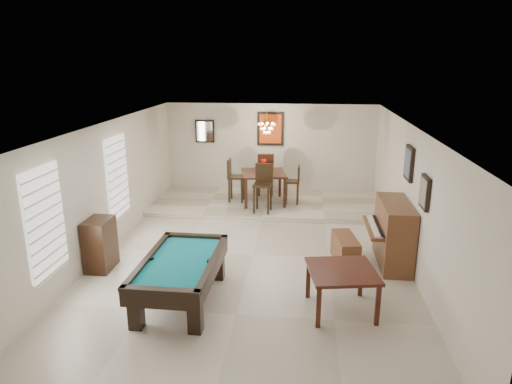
% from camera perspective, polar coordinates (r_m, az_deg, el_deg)
% --- Properties ---
extents(ground_plane, '(6.00, 9.00, 0.02)m').
position_cam_1_polar(ground_plane, '(9.30, -0.40, -7.92)').
color(ground_plane, beige).
extents(wall_back, '(6.00, 0.04, 2.60)m').
position_cam_1_polar(wall_back, '(13.20, 1.81, 5.36)').
color(wall_back, silver).
rests_on(wall_back, ground_plane).
extents(wall_front, '(6.00, 0.04, 2.60)m').
position_cam_1_polar(wall_front, '(4.75, -6.80, -15.61)').
color(wall_front, silver).
rests_on(wall_front, ground_plane).
extents(wall_left, '(0.04, 9.00, 2.60)m').
position_cam_1_polar(wall_left, '(9.64, -18.43, 0.39)').
color(wall_left, silver).
rests_on(wall_left, ground_plane).
extents(wall_right, '(0.04, 9.00, 2.60)m').
position_cam_1_polar(wall_right, '(9.02, 18.89, -0.72)').
color(wall_right, silver).
rests_on(wall_right, ground_plane).
extents(ceiling, '(6.00, 9.00, 0.04)m').
position_cam_1_polar(ceiling, '(8.56, -0.43, 8.22)').
color(ceiling, white).
rests_on(ceiling, wall_back).
extents(dining_step, '(6.00, 2.50, 0.12)m').
position_cam_1_polar(dining_step, '(12.30, 1.31, -1.43)').
color(dining_step, beige).
rests_on(dining_step, ground_plane).
extents(window_left_front, '(0.06, 1.00, 1.70)m').
position_cam_1_polar(window_left_front, '(7.74, -24.86, -3.35)').
color(window_left_front, white).
rests_on(window_left_front, wall_left).
extents(window_left_rear, '(0.06, 1.00, 1.70)m').
position_cam_1_polar(window_left_rear, '(10.13, -16.95, 1.86)').
color(window_left_rear, white).
rests_on(window_left_rear, wall_left).
extents(pool_table, '(1.18, 2.14, 0.71)m').
position_cam_1_polar(pool_table, '(7.60, -9.35, -10.91)').
color(pool_table, black).
rests_on(pool_table, ground_plane).
extents(square_table, '(1.16, 1.16, 0.70)m').
position_cam_1_polar(square_table, '(7.37, 10.59, -11.97)').
color(square_table, '#35140D').
rests_on(square_table, ground_plane).
extents(upright_piano, '(0.82, 1.46, 1.22)m').
position_cam_1_polar(upright_piano, '(9.07, 15.94, -4.97)').
color(upright_piano, brown).
rests_on(upright_piano, ground_plane).
extents(piano_bench, '(0.51, 0.99, 0.52)m').
position_cam_1_polar(piano_bench, '(9.05, 11.09, -7.07)').
color(piano_bench, brown).
rests_on(piano_bench, ground_plane).
extents(apothecary_chest, '(0.43, 0.65, 0.97)m').
position_cam_1_polar(apothecary_chest, '(9.02, -18.92, -6.20)').
color(apothecary_chest, black).
rests_on(apothecary_chest, ground_plane).
extents(dining_table, '(1.32, 1.32, 0.94)m').
position_cam_1_polar(dining_table, '(12.08, 0.96, 0.87)').
color(dining_table, black).
rests_on(dining_table, dining_step).
extents(flower_vase, '(0.16, 0.16, 0.25)m').
position_cam_1_polar(flower_vase, '(11.93, 0.97, 3.62)').
color(flower_vase, '#A8160E').
rests_on(flower_vase, dining_table).
extents(dining_chair_south, '(0.49, 0.49, 1.19)m').
position_cam_1_polar(dining_chair_south, '(11.27, 0.83, 0.40)').
color(dining_chair_south, black).
rests_on(dining_chair_south, dining_step).
extents(dining_chair_north, '(0.49, 0.49, 1.20)m').
position_cam_1_polar(dining_chair_north, '(12.77, 1.18, 2.31)').
color(dining_chair_north, black).
rests_on(dining_chair_north, dining_step).
extents(dining_chair_west, '(0.43, 0.43, 1.14)m').
position_cam_1_polar(dining_chair_west, '(12.18, -2.47, 1.47)').
color(dining_chair_west, black).
rests_on(dining_chair_west, dining_step).
extents(dining_chair_east, '(0.39, 0.39, 1.02)m').
position_cam_1_polar(dining_chair_east, '(12.04, 4.53, 0.96)').
color(dining_chair_east, black).
rests_on(dining_chair_east, dining_step).
extents(chandelier, '(0.44, 0.44, 0.60)m').
position_cam_1_polar(chandelier, '(11.77, 1.36, 8.47)').
color(chandelier, '#FFE5B2').
rests_on(chandelier, ceiling).
extents(back_painting, '(0.75, 0.06, 0.95)m').
position_cam_1_polar(back_painting, '(13.06, 1.82, 7.91)').
color(back_painting, '#D84C14').
rests_on(back_painting, wall_back).
extents(back_mirror, '(0.55, 0.06, 0.65)m').
position_cam_1_polar(back_mirror, '(13.35, -6.42, 7.56)').
color(back_mirror, white).
rests_on(back_mirror, wall_back).
extents(right_picture_upper, '(0.06, 0.55, 0.65)m').
position_cam_1_polar(right_picture_upper, '(9.15, 18.59, 3.43)').
color(right_picture_upper, slate).
rests_on(right_picture_upper, wall_right).
extents(right_picture_lower, '(0.06, 0.45, 0.55)m').
position_cam_1_polar(right_picture_lower, '(7.97, 20.36, -0.05)').
color(right_picture_lower, gray).
rests_on(right_picture_lower, wall_right).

